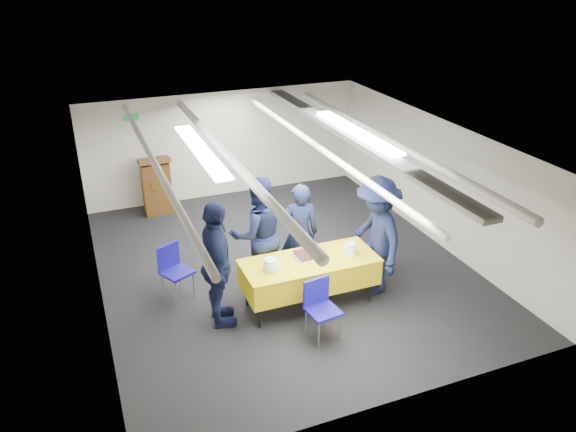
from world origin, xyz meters
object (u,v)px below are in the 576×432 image
Objects in this scene: sailor_b at (258,234)px; sailor_d at (376,236)px; chair_left at (173,266)px; sailor_c at (217,265)px; podium at (156,185)px; chair_right at (373,244)px; sailor_a at (300,233)px; serving_table at (309,272)px; sheet_cake at (310,255)px; chair_near at (320,303)px.

sailor_d is (1.67, -0.76, 0.01)m from sailor_b.
chair_left is 1.15m from sailor_c.
podium is 4.77m from chair_right.
chair_left is 0.51× the size of sailor_a.
sailor_d is (-0.24, -0.47, 0.43)m from chair_right.
chair_left is 3.18m from sailor_d.
sailor_d is (0.98, -0.74, 0.12)m from sailor_a.
chair_left is (-1.87, 0.99, -0.03)m from serving_table.
serving_table is at bearing -69.78° from podium.
sailor_a is (1.71, -3.51, 0.23)m from podium.
podium is 0.74× the size of sailor_a.
sheet_cake is at bearing -90.31° from sailor_d.
sailor_b is 1.83m from sailor_d.
sailor_b is at bearing -10.26° from chair_left.
chair_right is (2.93, -3.77, -0.08)m from podium.
podium is at bearing -144.30° from sailor_d.
podium is 3.26m from chair_left.
chair_near and chair_right have the same top height.
serving_table is 2.36× the size of chair_left.
chair_right is at bearing 38.90° from chair_near.
podium is 3.65m from sailor_b.
chair_near is at bearing -103.06° from serving_table.
chair_right is at bearing -73.90° from sailor_c.
serving_table is 2.12m from chair_left.
sheet_cake is 1.41m from chair_right.
podium reaches higher than chair_near.
chair_right is 0.45× the size of sailor_d.
chair_right reaches higher than serving_table.
sheet_cake is 1.45m from sailor_c.
sailor_d is at bearing 155.13° from sailor_b.
chair_left is at bearing 154.16° from sheet_cake.
sailor_c reaches higher than podium.
sailor_c is (0.47, -0.96, 0.43)m from chair_left.
sailor_a is 0.70m from sailor_b.
sheet_cake is (0.04, 0.07, 0.25)m from serving_table.
sailor_d is (1.30, 0.77, 0.43)m from chair_near.
serving_table is 0.79m from chair_near.
chair_near is (1.38, -5.02, -0.08)m from podium.
chair_near is 1.98m from chair_right.
podium is at bearing 84.63° from chair_left.
chair_left is 0.45× the size of sailor_c.
sheet_cake is at bearing -25.84° from chair_left.
sailor_d reaches higher than sailor_c.
serving_table is 1.19m from sailor_d.
sheet_cake is 4.47m from podium.
chair_right is 2.83m from sailor_c.
serving_table is at bearing 76.94° from chair_near.
chair_near is 1.57m from sailor_d.
sailor_a is (0.14, 0.74, 0.29)m from serving_table.
sailor_c reaches higher than sailor_a.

